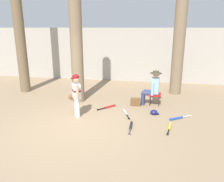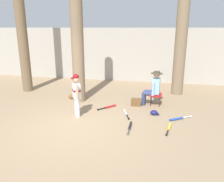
{
  "view_description": "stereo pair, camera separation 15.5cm",
  "coord_description": "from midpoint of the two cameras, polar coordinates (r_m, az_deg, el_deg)",
  "views": [
    {
      "loc": [
        1.91,
        -5.18,
        2.6
      ],
      "look_at": [
        0.76,
        1.17,
        0.75
      ],
      "focal_mm": 35.61,
      "sensor_mm": 36.0,
      "label": 1
    },
    {
      "loc": [
        2.07,
        -5.15,
        2.6
      ],
      "look_at": [
        0.76,
        1.17,
        0.75
      ],
      "focal_mm": 35.61,
      "sensor_mm": 36.0,
      "label": 2
    }
  ],
  "objects": [
    {
      "name": "tree_behind_spectator",
      "position": [
        9.1,
        16.45,
        13.48
      ],
      "size": [
        0.63,
        0.63,
        5.21
      ],
      "color": "#7F6B51",
      "rests_on": "ground"
    },
    {
      "name": "seated_spectator",
      "position": [
        7.7,
        9.76,
        1.03
      ],
      "size": [
        0.67,
        0.53,
        1.2
      ],
      "color": "navy",
      "rests_on": "ground"
    },
    {
      "name": "folding_stool",
      "position": [
        7.77,
        10.38,
        -0.99
      ],
      "size": [
        0.43,
        0.43,
        0.41
      ],
      "color": "red",
      "rests_on": "ground"
    },
    {
      "name": "handbag_beside_stool",
      "position": [
        7.68,
        5.46,
        -2.82
      ],
      "size": [
        0.35,
        0.2,
        0.26
      ],
      "primitive_type": "cube",
      "rotation": [
        0.0,
        0.0,
        0.05
      ],
      "color": "brown",
      "rests_on": "ground"
    },
    {
      "name": "concrete_back_wall",
      "position": [
        11.29,
        0.11,
        9.37
      ],
      "size": [
        18.0,
        0.36,
        2.59
      ],
      "primitive_type": "cube",
      "color": "#ADA89E",
      "rests_on": "ground"
    },
    {
      "name": "tree_near_player",
      "position": [
        7.87,
        -9.8,
        14.21
      ],
      "size": [
        0.57,
        0.57,
        5.32
      ],
      "color": "#7F6B51",
      "rests_on": "ground"
    },
    {
      "name": "tree_far_left",
      "position": [
        9.79,
        -23.26,
        15.21
      ],
      "size": [
        0.59,
        0.59,
        5.94
      ],
      "color": "brown",
      "rests_on": "ground"
    },
    {
      "name": "young_ballplayer",
      "position": [
        6.66,
        -9.88,
        -0.42
      ],
      "size": [
        0.5,
        0.52,
        1.31
      ],
      "color": "white",
      "rests_on": "ground"
    },
    {
      "name": "bat_yellow_trainer",
      "position": [
        6.2,
        13.86,
        -8.97
      ],
      "size": [
        0.19,
        0.73,
        0.07
      ],
      "color": "yellow",
      "rests_on": "ground"
    },
    {
      "name": "bat_blue_youth",
      "position": [
        6.84,
        15.94,
        -6.68
      ],
      "size": [
        0.68,
        0.47,
        0.07
      ],
      "color": "#2347AD",
      "rests_on": "ground"
    },
    {
      "name": "bat_red_barrel",
      "position": [
        7.48,
        -1.46,
        -4.08
      ],
      "size": [
        0.54,
        0.58,
        0.07
      ],
      "color": "red",
      "rests_on": "ground"
    },
    {
      "name": "batting_helmet_navy",
      "position": [
        7.02,
        10.1,
        -5.41
      ],
      "size": [
        0.27,
        0.21,
        0.16
      ],
      "color": "navy",
      "rests_on": "ground"
    },
    {
      "name": "bat_black_composite",
      "position": [
        6.08,
        4.09,
        -9.02
      ],
      "size": [
        0.07,
        0.73,
        0.07
      ],
      "color": "black",
      "rests_on": "ground"
    },
    {
      "name": "bat_aluminum_silver",
      "position": [
        6.96,
        2.88,
        -5.64
      ],
      "size": [
        0.31,
        0.72,
        0.07
      ],
      "color": "#B7BCC6",
      "rests_on": "ground"
    },
    {
      "name": "ground_plane",
      "position": [
        6.11,
        -9.85,
        -9.42
      ],
      "size": [
        60.0,
        60.0,
        0.0
      ],
      "primitive_type": "plane",
      "color": "#937A5B"
    }
  ]
}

